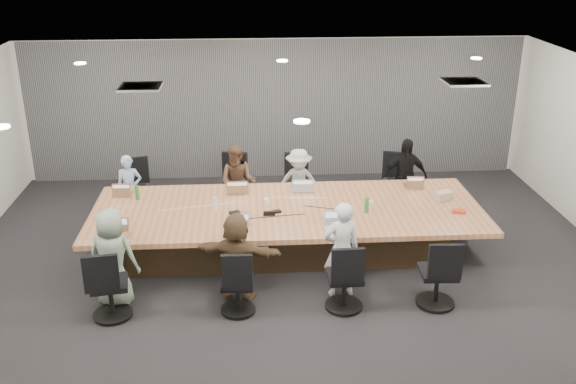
{
  "coord_description": "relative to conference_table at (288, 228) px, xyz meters",
  "views": [
    {
      "loc": [
        -0.61,
        -8.55,
        4.67
      ],
      "look_at": [
        0.0,
        0.4,
        1.05
      ],
      "focal_mm": 40.0,
      "sensor_mm": 36.0,
      "label": 1
    }
  ],
  "objects": [
    {
      "name": "person_6",
      "position": [
        0.64,
        -1.35,
        0.29
      ],
      "size": [
        0.55,
        0.4,
        1.39
      ],
      "primitive_type": "imported",
      "rotation": [
        0.0,
        0.0,
        3.29
      ],
      "color": "silver",
      "rests_on": "ground"
    },
    {
      "name": "chair_4",
      "position": [
        -2.42,
        -1.7,
        0.0
      ],
      "size": [
        0.62,
        0.62,
        0.81
      ],
      "primitive_type": null,
      "rotation": [
        0.0,
        0.0,
        0.15
      ],
      "color": "black",
      "rests_on": "ground"
    },
    {
      "name": "stapler",
      "position": [
        -0.29,
        -0.25,
        0.37
      ],
      "size": [
        0.18,
        0.05,
        0.07
      ],
      "primitive_type": "cube",
      "rotation": [
        0.0,
        0.0,
        0.01
      ],
      "color": "black",
      "rests_on": "conference_table"
    },
    {
      "name": "cup_white_near",
      "position": [
        1.29,
        -0.02,
        0.38
      ],
      "size": [
        0.09,
        0.09,
        0.09
      ],
      "primitive_type": "cylinder",
      "rotation": [
        0.0,
        0.0,
        -0.4
      ],
      "color": "white",
      "rests_on": "conference_table"
    },
    {
      "name": "chair_5",
      "position": [
        -0.77,
        -1.7,
        -0.04
      ],
      "size": [
        0.51,
        0.51,
        0.72
      ],
      "primitive_type": null,
      "rotation": [
        0.0,
        0.0,
        -0.03
      ],
      "color": "black",
      "rests_on": "ground"
    },
    {
      "name": "wall_front",
      "position": [
        0.0,
        -4.5,
        1.0
      ],
      "size": [
        10.0,
        0.0,
        2.8
      ],
      "primitive_type": "cube",
      "rotation": [
        -1.57,
        0.0,
        0.0
      ],
      "color": "beige",
      "rests_on": "ground"
    },
    {
      "name": "ceiling",
      "position": [
        0.0,
        -0.5,
        2.4
      ],
      "size": [
        10.0,
        8.0,
        0.0
      ],
      "primitive_type": "cube",
      "color": "white",
      "rests_on": "wall_back"
    },
    {
      "name": "curtain",
      "position": [
        0.0,
        3.42,
        1.0
      ],
      "size": [
        9.8,
        0.04,
        2.8
      ],
      "primitive_type": "cube",
      "color": "#5D5E63",
      "rests_on": "ground"
    },
    {
      "name": "chair_3",
      "position": [
        2.15,
        1.7,
        -0.02
      ],
      "size": [
        0.63,
        0.63,
        0.75
      ],
      "primitive_type": null,
      "rotation": [
        0.0,
        0.0,
        2.85
      ],
      "color": "black",
      "rests_on": "ground"
    },
    {
      "name": "floor",
      "position": [
        0.0,
        -0.5,
        -0.4
      ],
      "size": [
        10.0,
        8.0,
        0.0
      ],
      "primitive_type": "cube",
      "color": "black",
      "rests_on": "ground"
    },
    {
      "name": "chair_2",
      "position": [
        0.29,
        1.7,
        0.0
      ],
      "size": [
        0.54,
        0.54,
        0.8
      ],
      "primitive_type": null,
      "rotation": [
        0.0,
        0.0,
        3.14
      ],
      "color": "black",
      "rests_on": "ground"
    },
    {
      "name": "laptop_5",
      "position": [
        -0.77,
        -0.8,
        0.35
      ],
      "size": [
        0.33,
        0.27,
        0.02
      ],
      "primitive_type": "cube",
      "rotation": [
        0.0,
        0.0,
        0.25
      ],
      "color": "#B2B2B7",
      "rests_on": "conference_table"
    },
    {
      "name": "laptop_1",
      "position": [
        -0.77,
        0.8,
        0.35
      ],
      "size": [
        0.36,
        0.25,
        0.02
      ],
      "primitive_type": "cube",
      "rotation": [
        0.0,
        0.0,
        3.16
      ],
      "color": "#8C6647",
      "rests_on": "conference_table"
    },
    {
      "name": "mug_brown",
      "position": [
        -2.65,
        -0.31,
        0.4
      ],
      "size": [
        0.11,
        0.11,
        0.12
      ],
      "primitive_type": "cylinder",
      "rotation": [
        0.0,
        0.0,
        -0.11
      ],
      "color": "brown",
      "rests_on": "conference_table"
    },
    {
      "name": "bottle_green_left",
      "position": [
        -2.36,
        0.52,
        0.46
      ],
      "size": [
        0.09,
        0.09,
        0.23
      ],
      "primitive_type": "cylinder",
      "rotation": [
        0.0,
        0.0,
        -0.41
      ],
      "color": "#28762F",
      "rests_on": "conference_table"
    },
    {
      "name": "snack_packet",
      "position": [
        2.59,
        -0.34,
        0.36
      ],
      "size": [
        0.22,
        0.17,
        0.04
      ],
      "primitive_type": "cube",
      "rotation": [
        0.0,
        0.0,
        -0.22
      ],
      "color": "red",
      "rests_on": "conference_table"
    },
    {
      "name": "person_2",
      "position": [
        0.29,
        1.35,
        0.22
      ],
      "size": [
        0.81,
        0.48,
        1.24
      ],
      "primitive_type": "imported",
      "rotation": [
        0.0,
        0.0,
        6.31
      ],
      "color": "#A3A3A3",
      "rests_on": "ground"
    },
    {
      "name": "person_3",
      "position": [
        2.15,
        1.35,
        0.3
      ],
      "size": [
        0.83,
        0.36,
        1.39
      ],
      "primitive_type": "imported",
      "rotation": [
        0.0,
        0.0,
        6.31
      ],
      "color": "black",
      "rests_on": "ground"
    },
    {
      "name": "laptop_3",
      "position": [
        2.15,
        0.8,
        0.35
      ],
      "size": [
        0.3,
        0.22,
        0.02
      ],
      "primitive_type": "cube",
      "rotation": [
        0.0,
        0.0,
        3.07
      ],
      "color": "#8C6647",
      "rests_on": "conference_table"
    },
    {
      "name": "mic_right",
      "position": [
        -0.18,
        -0.14,
        0.35
      ],
      "size": [
        0.15,
        0.12,
        0.03
      ],
      "primitive_type": "cube",
      "rotation": [
        0.0,
        0.0,
        0.23
      ],
      "color": "black",
      "rests_on": "conference_table"
    },
    {
      "name": "chair_6",
      "position": [
        0.64,
        -1.7,
        -0.01
      ],
      "size": [
        0.54,
        0.54,
        0.79
      ],
      "primitive_type": null,
      "rotation": [
        0.0,
        0.0,
        0.02
      ],
      "color": "black",
      "rests_on": "ground"
    },
    {
      "name": "laptop_2",
      "position": [
        0.29,
        0.8,
        0.35
      ],
      "size": [
        0.37,
        0.26,
        0.02
      ],
      "primitive_type": "cube",
      "rotation": [
        0.0,
        0.0,
        3.09
      ],
      "color": "#B2B2B7",
      "rests_on": "conference_table"
    },
    {
      "name": "cup_white_far",
      "position": [
        -0.32,
        0.15,
        0.39
      ],
      "size": [
        0.11,
        0.11,
        0.11
      ],
      "primitive_type": "cylinder",
      "rotation": [
        0.0,
        0.0,
        -0.33
      ],
      "color": "white",
      "rests_on": "conference_table"
    },
    {
      "name": "mic_left",
      "position": [
        -0.81,
        -0.16,
        0.35
      ],
      "size": [
        0.18,
        0.15,
        0.03
      ],
      "primitive_type": "cube",
      "rotation": [
        0.0,
        0.0,
        0.37
      ],
      "color": "black",
      "rests_on": "conference_table"
    },
    {
      "name": "bottle_green_right",
      "position": [
        1.19,
        -0.24,
        0.46
      ],
      "size": [
        0.08,
        0.08,
        0.24
      ],
      "primitive_type": "cylinder",
      "rotation": [
        0.0,
        0.0,
        -0.25
      ],
      "color": "#28762F",
      "rests_on": "conference_table"
    },
    {
      "name": "person_1",
      "position": [
        -0.77,
        1.35,
        0.27
      ],
      "size": [
        0.75,
        0.65,
        1.33
      ],
      "primitive_type": "imported",
      "rotation": [
        0.0,
        0.0,
        6.03
      ],
      "color": "brown",
      "rests_on": "ground"
    },
    {
      "name": "chair_7",
      "position": [
        1.89,
        -1.7,
        0.01
      ],
      "size": [
        0.58,
        0.58,
        0.82
      ],
      "primitive_type": null,
      "rotation": [
        0.0,
        0.0,
        -0.04
      ],
      "color": "black",
      "rests_on": "ground"
    },
    {
      "name": "chair_0",
      "position": [
        -2.63,
        1.7,
        -0.02
      ],
      "size": [
        0.62,
        0.62,
        0.76
      ],
      "primitive_type": null,
      "rotation": [
        0.0,
        0.0,
        3.37
      ],
      "color": "black",
      "rests_on": "ground"
    },
    {
      "name": "bottle_clear",
      "position": [
        -1.1,
        -0.03,
        0.45
      ],
      "size": [
        0.07,
        0.07,
        0.22
      ],
      "primitive_type": "cylinder",
      "rotation": [
        0.0,
        0.0,
        -0.13
      ],
      "color": "silver",
      "rests_on": "conference_table"
    },
    {
      "name": "chair_1",
      "position": [
        -0.77,
        1.7,
        0.03
      ],
      "size": [
        0.7,
        0.7,
        0.85
      ],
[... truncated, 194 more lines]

